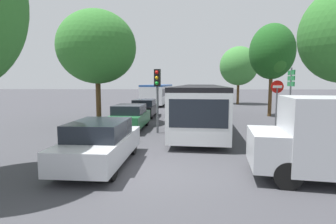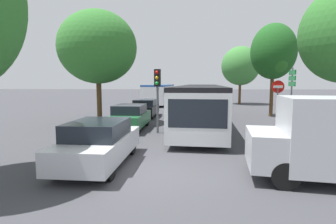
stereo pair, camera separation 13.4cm
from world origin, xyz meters
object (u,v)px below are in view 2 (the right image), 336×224
at_px(direction_sign_post, 292,85).
at_px(articulated_bus, 201,101).
at_px(queued_car_black, 145,108).
at_px(queued_car_silver, 99,143).
at_px(tree_right_mid, 274,53).
at_px(queued_car_green, 130,117).
at_px(tree_left_mid, 98,47).
at_px(city_bus_rear, 160,93).
at_px(tree_right_far, 240,67).
at_px(traffic_light, 157,86).
at_px(no_entry_sign, 277,97).

bearing_deg(direction_sign_post, articulated_bus, -11.29).
distance_m(queued_car_black, direction_sign_post, 10.55).
relative_size(queued_car_silver, tree_right_mid, 0.59).
xyz_separation_m(articulated_bus, queued_car_green, (-4.28, -3.25, -0.72)).
bearing_deg(tree_left_mid, city_bus_rear, 81.16).
distance_m(city_bus_rear, queued_car_green, 18.39).
distance_m(direction_sign_post, tree_right_mid, 5.51).
height_order(queued_car_black, direction_sign_post, direction_sign_post).
relative_size(queued_car_black, tree_right_far, 0.57).
relative_size(traffic_light, direction_sign_post, 0.94).
bearing_deg(queued_car_green, traffic_light, -120.39).
xyz_separation_m(no_entry_sign, tree_right_mid, (1.83, 6.38, 3.13)).
distance_m(queued_car_green, tree_left_mid, 5.27).
distance_m(queued_car_silver, no_entry_sign, 10.40).
xyz_separation_m(queued_car_green, queued_car_black, (0.09, 5.54, -0.03)).
xyz_separation_m(queued_car_silver, no_entry_sign, (7.98, 6.57, 1.13)).
relative_size(queued_car_black, no_entry_sign, 1.44).
xyz_separation_m(queued_car_silver, tree_right_far, (9.87, 25.21, 3.90)).
height_order(queued_car_green, tree_right_mid, tree_right_mid).
bearing_deg(queued_car_silver, tree_right_far, -19.33).
relative_size(articulated_bus, traffic_light, 5.01).
relative_size(articulated_bus, tree_right_far, 2.38).
bearing_deg(traffic_light, tree_left_mid, -119.34).
distance_m(articulated_bus, queued_car_black, 4.83).
height_order(queued_car_black, no_entry_sign, no_entry_sign).
distance_m(queued_car_green, traffic_light, 2.68).
bearing_deg(queued_car_black, articulated_bus, -116.60).
bearing_deg(direction_sign_post, tree_right_mid, -88.20).
bearing_deg(tree_right_mid, queued_car_black, -175.43).
height_order(queued_car_green, traffic_light, traffic_light).
bearing_deg(no_entry_sign, queued_car_silver, -50.53).
bearing_deg(queued_car_silver, articulated_bus, -19.88).
height_order(articulated_bus, traffic_light, traffic_light).
height_order(articulated_bus, direction_sign_post, direction_sign_post).
xyz_separation_m(city_bus_rear, no_entry_sign, (8.18, -18.42, 0.47)).
relative_size(queued_car_silver, queued_car_black, 1.06).
bearing_deg(traffic_light, direction_sign_post, 114.72).
xyz_separation_m(queued_car_green, direction_sign_post, (9.62, 1.42, 1.84)).
bearing_deg(city_bus_rear, queued_car_black, -176.35).
xyz_separation_m(city_bus_rear, tree_right_far, (10.07, 0.21, 3.23)).
height_order(traffic_light, tree_left_mid, tree_left_mid).
xyz_separation_m(articulated_bus, no_entry_sign, (4.01, -3.29, 0.43)).
height_order(queued_car_black, tree_left_mid, tree_left_mid).
bearing_deg(tree_right_far, articulated_bus, -111.02).
bearing_deg(city_bus_rear, tree_left_mid, 174.89).
relative_size(no_entry_sign, direction_sign_post, 0.78).
height_order(no_entry_sign, tree_left_mid, tree_left_mid).
xyz_separation_m(queued_car_green, tree_right_far, (10.17, 18.59, 3.91)).
bearing_deg(city_bus_rear, no_entry_sign, -152.32).
bearing_deg(direction_sign_post, queued_car_black, -15.76).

